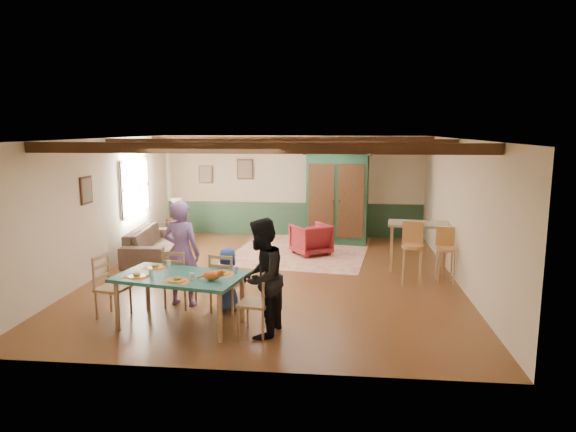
# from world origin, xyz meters

# --- Properties ---
(floor) EXTENTS (8.00, 8.00, 0.00)m
(floor) POSITION_xyz_m (0.00, 0.00, 0.00)
(floor) COLOR #552E17
(floor) RESTS_ON ground
(wall_back) EXTENTS (7.00, 0.02, 2.70)m
(wall_back) POSITION_xyz_m (0.00, 4.00, 1.35)
(wall_back) COLOR beige
(wall_back) RESTS_ON floor
(wall_left) EXTENTS (0.02, 8.00, 2.70)m
(wall_left) POSITION_xyz_m (-3.50, 0.00, 1.35)
(wall_left) COLOR beige
(wall_left) RESTS_ON floor
(wall_right) EXTENTS (0.02, 8.00, 2.70)m
(wall_right) POSITION_xyz_m (3.50, 0.00, 1.35)
(wall_right) COLOR beige
(wall_right) RESTS_ON floor
(ceiling) EXTENTS (7.00, 8.00, 0.02)m
(ceiling) POSITION_xyz_m (0.00, 0.00, 2.70)
(ceiling) COLOR white
(ceiling) RESTS_ON wall_back
(wainscot_back) EXTENTS (6.95, 0.03, 0.90)m
(wainscot_back) POSITION_xyz_m (0.00, 3.98, 0.45)
(wainscot_back) COLOR #1F3A27
(wainscot_back) RESTS_ON floor
(ceiling_beam_front) EXTENTS (6.95, 0.16, 0.16)m
(ceiling_beam_front) POSITION_xyz_m (0.00, -2.30, 2.61)
(ceiling_beam_front) COLOR black
(ceiling_beam_front) RESTS_ON ceiling
(ceiling_beam_mid) EXTENTS (6.95, 0.16, 0.16)m
(ceiling_beam_mid) POSITION_xyz_m (0.00, 0.40, 2.61)
(ceiling_beam_mid) COLOR black
(ceiling_beam_mid) RESTS_ON ceiling
(ceiling_beam_back) EXTENTS (6.95, 0.16, 0.16)m
(ceiling_beam_back) POSITION_xyz_m (0.00, 3.00, 2.61)
(ceiling_beam_back) COLOR black
(ceiling_beam_back) RESTS_ON ceiling
(window_left) EXTENTS (0.06, 1.60, 1.30)m
(window_left) POSITION_xyz_m (-3.47, 1.70, 1.55)
(window_left) COLOR white
(window_left) RESTS_ON wall_left
(picture_left_wall) EXTENTS (0.04, 0.42, 0.52)m
(picture_left_wall) POSITION_xyz_m (-3.47, -0.60, 1.75)
(picture_left_wall) COLOR gray
(picture_left_wall) RESTS_ON wall_left
(picture_back_a) EXTENTS (0.45, 0.04, 0.55)m
(picture_back_a) POSITION_xyz_m (-1.30, 3.97, 1.80)
(picture_back_a) COLOR gray
(picture_back_a) RESTS_ON wall_back
(picture_back_b) EXTENTS (0.38, 0.04, 0.48)m
(picture_back_b) POSITION_xyz_m (-2.40, 3.97, 1.65)
(picture_back_b) COLOR gray
(picture_back_b) RESTS_ON wall_back
(dining_table) EXTENTS (1.99, 1.35, 0.76)m
(dining_table) POSITION_xyz_m (-1.06, -2.64, 0.38)
(dining_table) COLOR #1B574F
(dining_table) RESTS_ON floor
(dining_chair_far_left) EXTENTS (0.51, 0.52, 0.97)m
(dining_chair_far_left) POSITION_xyz_m (-1.32, -1.84, 0.48)
(dining_chair_far_left) COLOR #A17750
(dining_chair_far_left) RESTS_ON floor
(dining_chair_far_right) EXTENTS (0.51, 0.52, 0.97)m
(dining_chair_far_right) POSITION_xyz_m (-0.52, -2.00, 0.48)
(dining_chair_far_right) COLOR #A17750
(dining_chair_far_right) RESTS_ON floor
(dining_chair_end_left) EXTENTS (0.52, 0.51, 0.97)m
(dining_chair_end_left) POSITION_xyz_m (-2.21, -2.42, 0.48)
(dining_chair_end_left) COLOR #A17750
(dining_chair_end_left) RESTS_ON floor
(dining_chair_end_right) EXTENTS (0.52, 0.51, 0.97)m
(dining_chair_end_right) POSITION_xyz_m (0.08, -2.87, 0.48)
(dining_chair_end_right) COLOR #A17750
(dining_chair_end_right) RESTS_ON floor
(person_man) EXTENTS (0.71, 0.54, 1.75)m
(person_man) POSITION_xyz_m (-1.31, -1.76, 0.88)
(person_man) COLOR #845EA1
(person_man) RESTS_ON floor
(person_woman) EXTENTS (0.78, 0.92, 1.68)m
(person_woman) POSITION_xyz_m (0.18, -2.89, 0.84)
(person_woman) COLOR black
(person_woman) RESTS_ON floor
(person_child) EXTENTS (0.55, 0.42, 1.02)m
(person_child) POSITION_xyz_m (-0.51, -1.92, 0.51)
(person_child) COLOR #244292
(person_child) RESTS_ON floor
(cat) EXTENTS (0.39, 0.21, 0.18)m
(cat) POSITION_xyz_m (-0.54, -2.85, 0.85)
(cat) COLOR orange
(cat) RESTS_ON dining_table
(place_setting_near_left) EXTENTS (0.46, 0.38, 0.11)m
(place_setting_near_left) POSITION_xyz_m (-1.66, -2.78, 0.82)
(place_setting_near_left) COLOR orange
(place_setting_near_left) RESTS_ON dining_table
(place_setting_near_center) EXTENTS (0.46, 0.38, 0.11)m
(place_setting_near_center) POSITION_xyz_m (-1.01, -2.91, 0.82)
(place_setting_near_center) COLOR orange
(place_setting_near_center) RESTS_ON dining_table
(place_setting_far_left) EXTENTS (0.46, 0.38, 0.11)m
(place_setting_far_left) POSITION_xyz_m (-1.56, -2.28, 0.82)
(place_setting_far_left) COLOR orange
(place_setting_far_left) RESTS_ON dining_table
(place_setting_far_right) EXTENTS (0.46, 0.38, 0.11)m
(place_setting_far_right) POSITION_xyz_m (-0.47, -2.50, 0.82)
(place_setting_far_right) COLOR orange
(place_setting_far_right) RESTS_ON dining_table
(area_rug) EXTENTS (3.48, 3.97, 0.01)m
(area_rug) POSITION_xyz_m (0.36, 2.19, 0.01)
(area_rug) COLOR beige
(area_rug) RESTS_ON floor
(armoire) EXTENTS (1.73, 0.86, 2.35)m
(armoire) POSITION_xyz_m (1.20, 3.14, 1.17)
(armoire) COLOR #163724
(armoire) RESTS_ON floor
(armchair) EXTENTS (1.08, 1.09, 0.72)m
(armchair) POSITION_xyz_m (0.61, 1.88, 0.36)
(armchair) COLOR #561119
(armchair) RESTS_ON floor
(sofa) EXTENTS (1.11, 2.39, 0.68)m
(sofa) POSITION_xyz_m (-2.89, 1.24, 0.34)
(sofa) COLOR #413329
(sofa) RESTS_ON floor
(end_table) EXTENTS (0.50, 0.50, 0.58)m
(end_table) POSITION_xyz_m (-2.95, 3.01, 0.29)
(end_table) COLOR black
(end_table) RESTS_ON floor
(table_lamp) EXTENTS (0.30, 0.30, 0.53)m
(table_lamp) POSITION_xyz_m (-2.95, 3.01, 0.84)
(table_lamp) COLOR #D1B487
(table_lamp) RESTS_ON end_table
(counter_table) EXTENTS (1.26, 0.82, 0.99)m
(counter_table) POSITION_xyz_m (2.86, 0.79, 0.50)
(counter_table) COLOR #B5AA8D
(counter_table) RESTS_ON floor
(bar_stool_left) EXTENTS (0.46, 0.49, 1.16)m
(bar_stool_left) POSITION_xyz_m (2.63, -0.18, 0.58)
(bar_stool_left) COLOR tan
(bar_stool_left) RESTS_ON floor
(bar_stool_right) EXTENTS (0.38, 0.42, 1.04)m
(bar_stool_right) POSITION_xyz_m (3.27, -0.03, 0.52)
(bar_stool_right) COLOR tan
(bar_stool_right) RESTS_ON floor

